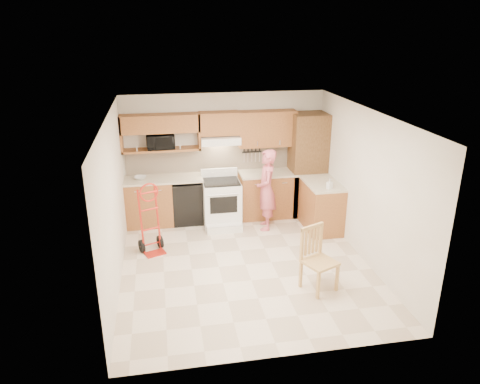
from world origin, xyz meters
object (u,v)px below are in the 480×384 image
object	(u,v)px
microwave	(160,141)
person	(266,190)
hand_truck	(151,222)
dining_chair	(320,260)
range	(222,200)

from	to	relation	value
microwave	person	xyz separation A→B (m)	(1.92, -0.74, -0.85)
microwave	hand_truck	xyz separation A→B (m)	(-0.24, -1.37, -1.06)
hand_truck	dining_chair	world-z (taller)	hand_truck
hand_truck	microwave	bearing A→B (deg)	59.21
microwave	dining_chair	world-z (taller)	microwave
microwave	person	bearing A→B (deg)	-26.34
person	dining_chair	distance (m)	2.29
person	dining_chair	xyz separation A→B (m)	(0.28, -2.26, -0.30)
range	hand_truck	xyz separation A→B (m)	(-1.35, -0.91, 0.04)
microwave	person	world-z (taller)	microwave
person	hand_truck	world-z (taller)	person
microwave	range	xyz separation A→B (m)	(1.11, -0.45, -1.10)
microwave	dining_chair	distance (m)	3.89
range	microwave	bearing A→B (deg)	157.74
person	dining_chair	size ratio (longest dim) A/B	1.61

